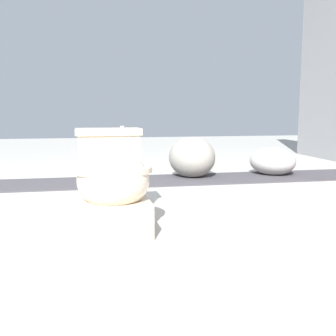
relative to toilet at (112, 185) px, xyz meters
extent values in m
plane|color=#A8A59E|center=(-0.10, -0.28, -0.22)|extent=(14.00, 14.00, 0.00)
cube|color=#423F44|center=(-1.27, 0.22, -0.21)|extent=(0.56, 8.00, 0.01)
cube|color=beige|center=(0.00, 0.00, -0.14)|extent=(0.61, 0.36, 0.17)
ellipsoid|color=beige|center=(0.10, 0.00, 0.04)|extent=(0.45, 0.37, 0.28)
cylinder|color=beige|center=(0.10, 0.00, 0.10)|extent=(0.40, 0.40, 0.03)
cube|color=beige|center=(-0.21, -0.01, 0.10)|extent=(0.19, 0.34, 0.30)
cube|color=beige|center=(-0.21, -0.01, 0.27)|extent=(0.21, 0.37, 0.04)
cylinder|color=silver|center=(-0.22, 0.07, 0.29)|extent=(0.02, 0.02, 0.01)
ellipsoid|color=gray|center=(-1.40, 0.79, -0.03)|extent=(0.54, 0.49, 0.37)
ellipsoid|color=#B7B2AD|center=(-1.40, 1.58, -0.09)|extent=(0.56, 0.52, 0.26)
camera|label=1|loc=(2.04, -0.10, 0.38)|focal=42.00mm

